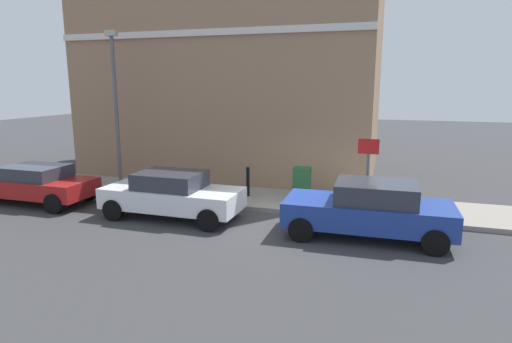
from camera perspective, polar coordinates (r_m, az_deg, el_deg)
The scene contains 11 objects.
ground at distance 12.66m, azimuth 4.92°, elevation -6.69°, with size 80.00×80.00×0.00m, color #38383A.
sidewalk at distance 16.57m, azimuth -14.26°, elevation -2.35°, with size 2.59×30.00×0.15m, color gray.
corner_building at distance 19.92m, azimuth -2.38°, elevation 13.15°, with size 7.69×12.32×9.03m.
car_blue at distance 11.53m, azimuth 14.94°, elevation -4.88°, with size 1.94×4.32×1.49m.
car_white at distance 13.02m, azimuth -11.20°, elevation -3.01°, with size 1.83×4.19×1.41m.
car_red at distance 16.22m, azimuth -27.66°, elevation -1.40°, with size 1.81×4.25×1.30m.
utility_cabinet at distance 14.15m, azimuth 6.15°, elevation -1.89°, with size 0.46×0.61×1.15m.
bollard_near_cabinet at distance 14.71m, azimuth -1.09°, elevation -1.21°, with size 0.14×0.14×1.04m.
bollard_far_kerb at distance 14.41m, azimuth -8.51°, elevation -1.61°, with size 0.14×0.14×1.04m.
street_sign at distance 12.86m, azimuth 14.74°, elevation 0.90°, with size 0.08×0.60×2.30m.
lamppost at distance 16.72m, azimuth -18.29°, elevation 8.74°, with size 0.20×0.44×5.72m.
Camera 1 is at (-11.75, -2.55, 3.95)m, focal length 29.84 mm.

